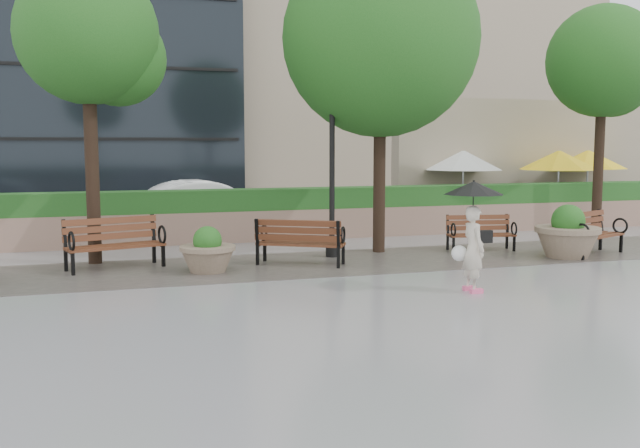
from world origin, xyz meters
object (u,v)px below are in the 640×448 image
object	(u,v)px
planter_left	(208,254)
planter_right	(568,237)
bench_2	(300,251)
pedestrian	(473,225)
bench_4	(592,243)
car_right	(208,204)
bench_1	(115,254)
bench_3	(481,240)
lamppost	(332,178)

from	to	relation	value
planter_left	planter_right	distance (m)	7.94
bench_2	pedestrian	world-z (taller)	pedestrian
bench_4	planter_right	world-z (taller)	planter_right
planter_left	car_right	world-z (taller)	car_right
bench_1	bench_3	size ratio (longest dim) A/B	1.25
planter_left	pedestrian	xyz separation A→B (m)	(4.06, -3.18, 0.79)
planter_left	pedestrian	bearing A→B (deg)	-38.10
bench_2	lamppost	xyz separation A→B (m)	(0.96, 0.82, 1.47)
pedestrian	bench_4	bearing A→B (deg)	-58.19
lamppost	car_right	size ratio (longest dim) A/B	0.91
bench_2	planter_left	distance (m)	1.99
bench_3	bench_4	bearing A→B (deg)	-23.02
pedestrian	bench_3	bearing A→B (deg)	-30.79
planter_right	bench_4	bearing A→B (deg)	10.42
bench_2	bench_3	bearing A→B (deg)	-141.76
bench_1	car_right	distance (m)	6.96
bench_2	bench_3	size ratio (longest dim) A/B	1.17
bench_1	car_right	xyz separation A→B (m)	(2.82, 6.35, 0.42)
car_right	bench_1	bearing A→B (deg)	147.08
bench_4	planter_right	size ratio (longest dim) A/B	1.36
bench_4	pedestrian	bearing A→B (deg)	-172.54
bench_1	planter_left	size ratio (longest dim) A/B	1.86
bench_1	bench_4	bearing A→B (deg)	-23.41
car_right	pedestrian	distance (m)	10.88
bench_2	planter_right	bearing A→B (deg)	-157.58
lamppost	car_right	bearing A→B (deg)	106.65
bench_4	bench_3	bearing A→B (deg)	124.19
car_right	pedestrian	xyz separation A→B (m)	(2.97, -10.45, 0.43)
bench_1	pedestrian	size ratio (longest dim) A/B	1.08
car_right	lamppost	bearing A→B (deg)	-172.31
pedestrian	bench_2	bearing A→B (deg)	32.19
bench_1	pedestrian	world-z (taller)	pedestrian
bench_3	planter_right	bearing A→B (deg)	-38.53
bench_4	pedestrian	xyz separation A→B (m)	(-4.62, -2.75, 0.86)
bench_2	planter_right	distance (m)	6.00
bench_4	planter_right	bearing A→B (deg)	167.09
bench_2	bench_3	xyz separation A→B (m)	(4.62, 0.64, -0.04)
bench_4	planter_left	bearing A→B (deg)	153.84
lamppost	bench_2	bearing A→B (deg)	-139.74
bench_3	planter_right	size ratio (longest dim) A/B	1.15
planter_left	lamppost	xyz separation A→B (m)	(2.94, 1.08, 1.40)
lamppost	car_right	world-z (taller)	lamppost
bench_4	lamppost	bearing A→B (deg)	141.93
bench_2	bench_1	bearing A→B (deg)	20.35
bench_3	pedestrian	world-z (taller)	pedestrian
planter_left	pedestrian	world-z (taller)	pedestrian
bench_2	car_right	world-z (taller)	car_right
bench_2	lamppost	bearing A→B (deg)	-109.34
planter_left	lamppost	size ratio (longest dim) A/B	0.27
planter_right	pedestrian	size ratio (longest dim) A/B	0.75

